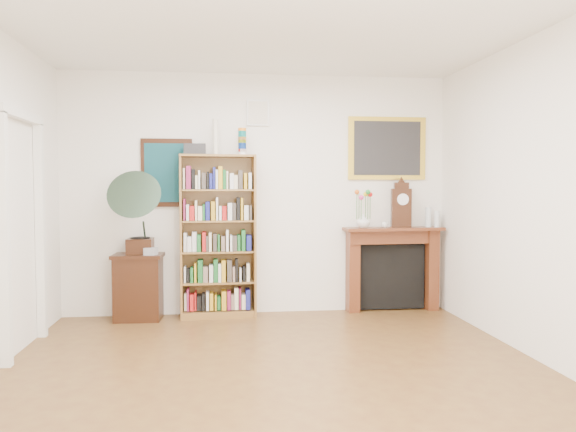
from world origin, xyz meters
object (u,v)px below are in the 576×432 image
object	(u,v)px
mantel_clock	(401,206)
flower_vase	(363,221)
side_cabinet	(138,287)
fireplace	(392,262)
bottle_right	(437,219)
gramophone	(138,208)
bookshelf	(218,227)
cd_stack	(151,251)
bottle_left	(428,217)
teacup	(385,225)

from	to	relation	value
mantel_clock	flower_vase	distance (m)	0.50
side_cabinet	fireplace	world-z (taller)	fireplace
flower_vase	bottle_right	world-z (taller)	bottle_right
gramophone	bookshelf	bearing A→B (deg)	11.58
bookshelf	cd_stack	bearing A→B (deg)	-171.11
mantel_clock	bottle_left	bearing A→B (deg)	10.02
gramophone	teacup	xyz separation A→B (m)	(2.82, 0.16, -0.22)
gramophone	bottle_left	size ratio (longest dim) A/B	3.83
cd_stack	bottle_left	world-z (taller)	bottle_left
teacup	bottle_left	distance (m)	0.57
mantel_clock	cd_stack	bearing A→B (deg)	-166.46
side_cabinet	bottle_left	distance (m)	3.48
bookshelf	teacup	size ratio (longest dim) A/B	25.43
bookshelf	gramophone	xyz separation A→B (m)	(-0.86, -0.17, 0.23)
side_cabinet	cd_stack	world-z (taller)	cd_stack
gramophone	flower_vase	world-z (taller)	gramophone
teacup	mantel_clock	bearing A→B (deg)	15.22
fireplace	mantel_clock	bearing A→B (deg)	-22.19
mantel_clock	bottle_right	world-z (taller)	mantel_clock
flower_vase	teacup	xyz separation A→B (m)	(0.25, -0.02, -0.05)
bookshelf	cd_stack	distance (m)	0.79
fireplace	gramophone	bearing A→B (deg)	-177.85
mantel_clock	bottle_left	world-z (taller)	mantel_clock
fireplace	bottle_right	xyz separation A→B (m)	(0.53, -0.07, 0.52)
bookshelf	flower_vase	bearing A→B (deg)	-2.59
bookshelf	bottle_right	xyz separation A→B (m)	(2.60, 0.02, 0.07)
bottle_left	teacup	bearing A→B (deg)	-173.68
cd_stack	teacup	distance (m)	2.70
flower_vase	cd_stack	bearing A→B (deg)	-176.30
gramophone	teacup	distance (m)	2.83
gramophone	teacup	world-z (taller)	gramophone
bottle_right	cd_stack	bearing A→B (deg)	-177.12
side_cabinet	bottle_right	distance (m)	3.57
gramophone	bottle_left	xyz separation A→B (m)	(3.37, 0.22, -0.13)
side_cabinet	mantel_clock	distance (m)	3.19
side_cabinet	bottle_left	xyz separation A→B (m)	(3.40, 0.10, 0.76)
cd_stack	fireplace	bearing A→B (deg)	4.76
bottle_right	gramophone	bearing A→B (deg)	-176.92
flower_vase	gramophone	bearing A→B (deg)	-176.07
fireplace	flower_vase	distance (m)	0.63
cd_stack	bottle_right	xyz separation A→B (m)	(3.34, 0.17, 0.33)
bottle_left	fireplace	bearing A→B (deg)	175.96
side_cabinet	fireplace	bearing A→B (deg)	5.02
bookshelf	teacup	bearing A→B (deg)	-3.08
side_cabinet	teacup	xyz separation A→B (m)	(2.84, 0.03, 0.67)
side_cabinet	teacup	world-z (taller)	teacup
teacup	bottle_right	xyz separation A→B (m)	(0.65, 0.03, 0.07)
fireplace	bottle_right	bearing A→B (deg)	-9.88
fireplace	teacup	bearing A→B (deg)	-145.83
gramophone	cd_stack	xyz separation A→B (m)	(0.13, 0.02, -0.48)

